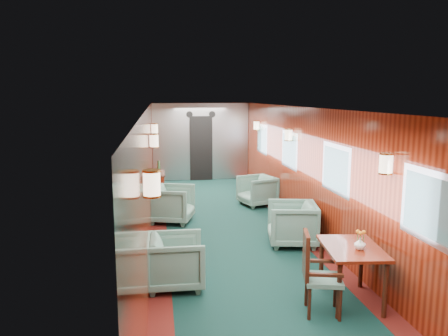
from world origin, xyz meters
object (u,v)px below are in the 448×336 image
side_chair (316,270)px  credenza (159,189)px  dining_table (352,256)px  armchair_left_near (176,261)px  armchair_right_near (292,224)px  armchair_right_far (257,191)px  armchair_left_far (172,204)px

side_chair → credenza: size_ratio=0.93×
dining_table → armchair_left_near: (-2.19, 0.81, -0.26)m
armchair_left_near → armchair_right_near: bearing=-55.2°
side_chair → armchair_right_near: bearing=92.4°
side_chair → armchair_left_near: 1.93m
armchair_right_far → dining_table: bearing=-16.7°
side_chair → armchair_left_near: side_chair is taller
credenza → side_chair: bearing=-71.7°
dining_table → armchair_right_near: armchair_right_near is taller
credenza → armchair_right_far: bearing=-7.1°
side_chair → armchair_right_near: 2.48m
credenza → armchair_left_far: credenza is taller
credenza → armchair_right_near: 3.91m
armchair_right_near → side_chair: bearing=-0.5°
armchair_left_near → armchair_left_far: (0.06, 3.15, 0.02)m
armchair_right_near → armchair_left_far: bearing=-119.8°
armchair_right_near → armchair_right_far: (0.02, 2.86, -0.03)m
armchair_left_far → armchair_right_far: bearing=-44.7°
side_chair → armchair_left_near: bearing=161.6°
armchair_left_near → armchair_right_near: (2.11, 1.41, 0.02)m
armchair_left_near → dining_table: bearing=-109.3°
armchair_left_far → dining_table: bearing=-134.8°
armchair_left_near → armchair_left_far: armchair_left_far is taller
side_chair → armchair_right_far: (0.50, 5.29, -0.19)m
side_chair → armchair_right_far: bearing=98.1°
dining_table → armchair_left_far: 4.50m
dining_table → side_chair: side_chair is taller
dining_table → armchair_left_near: size_ratio=1.34×
armchair_left_near → armchair_right_far: armchair_left_near is taller
credenza → dining_table: bearing=-65.9°
credenza → armchair_left_near: credenza is taller
side_chair → armchair_left_far: side_chair is taller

